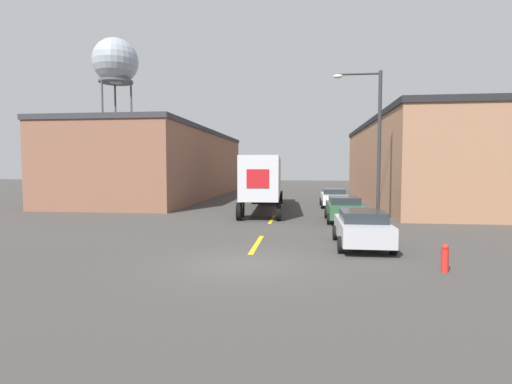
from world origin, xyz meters
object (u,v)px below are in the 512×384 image
Objects in this scene: parked_car_right_near at (362,227)px; water_tower at (115,63)px; street_lamp at (374,136)px; fire_hydrant at (445,258)px; parked_car_right_far at (334,197)px; semi_truck at (264,178)px; parked_car_right_mid at (344,208)px.

parked_car_right_near is 51.40m from water_tower.
street_lamp reaches higher than fire_hydrant.
fire_hydrant is at bearing -84.21° from parked_car_right_far.
water_tower reaches higher than fire_hydrant.
semi_truck is 6.14m from parked_car_right_far.
street_lamp is at bearing -11.66° from parked_car_right_mid.
street_lamp is (1.57, 7.09, 4.18)m from parked_car_right_near.
semi_truck reaches higher than parked_car_right_near.
semi_truck is 3.16× the size of parked_car_right_near.
semi_truck is 0.64× the size of water_tower.
street_lamp is (30.76, -31.55, -13.04)m from water_tower.
parked_car_right_far is 0.51× the size of street_lamp.
parked_car_right_far reaches higher than fire_hydrant.
parked_car_right_mid and parked_car_right_far have the same top height.
street_lamp reaches higher than parked_car_right_near.
street_lamp is 9.91× the size of fire_hydrant.
fire_hydrant is (1.98, -19.48, -0.35)m from parked_car_right_far.
semi_truck is 38.30m from water_tower.
parked_car_right_far is (5.29, 2.70, -1.57)m from semi_truck.
parked_car_right_mid is 7.42m from parked_car_right_near.
parked_car_right_far is at bearing 95.79° from fire_hydrant.
parked_car_right_far is at bearing 24.32° from semi_truck.
parked_car_right_near is (0.00, -7.42, 0.00)m from parked_car_right_mid.
water_tower is (-29.19, 22.81, 17.22)m from parked_car_right_far.
water_tower is (-29.19, 31.22, 17.22)m from parked_car_right_mid.
parked_car_right_near is 4.17m from fire_hydrant.
semi_truck is 15.88× the size of fire_hydrant.
street_lamp is 11.67m from fire_hydrant.
water_tower is at bearing 134.27° from street_lamp.
street_lamp is at bearing -45.73° from water_tower.
parked_car_right_near is (5.29, -13.13, -1.57)m from semi_truck.
fire_hydrant is at bearing -87.83° from street_lamp.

